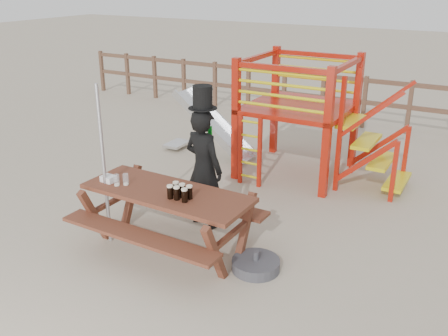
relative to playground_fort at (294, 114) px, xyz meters
The scene contains 10 objects.
ground 3.74m from the playground_fort, 91.99° to the right, with size 60.00×60.00×0.00m, color tan.
back_fence 3.44m from the playground_fort, 92.08° to the left, with size 15.09×0.09×1.20m.
playground_fort is the anchor object (origin of this frame).
picnic_table 3.43m from the playground_fort, 95.10° to the right, with size 2.20×1.54×0.84m.
man_with_hat 2.55m from the playground_fort, 96.44° to the right, with size 0.69×0.52×2.01m.
metal_pole 3.75m from the playground_fort, 107.61° to the right, with size 0.05×0.05×2.14m, color #B2B2B7.
parasol_base 3.51m from the playground_fort, 74.69° to the right, with size 0.59×0.59×0.25m.
paper_bag 3.69m from the playground_fort, 107.88° to the right, with size 0.18×0.14×0.08m, color white.
stout_pints 3.48m from the playground_fort, 90.51° to the right, with size 0.28×0.20×0.17m.
empty_glasses 3.64m from the playground_fort, 104.47° to the right, with size 0.16×0.15×0.15m.
Camera 1 is at (3.25, -4.38, 3.37)m, focal length 40.00 mm.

